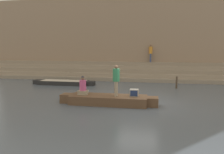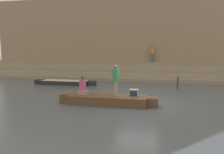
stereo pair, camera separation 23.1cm
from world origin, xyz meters
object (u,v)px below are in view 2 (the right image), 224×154
object	(u,v)px
tv_set	(134,93)
person_standing	(116,78)
person_rowing	(83,87)
mooring_post	(178,83)
rowboat_main	(108,100)
person_on_steps	(152,52)
moored_boat_shore	(65,82)

from	to	relation	value
tv_set	person_standing	bearing A→B (deg)	-172.31
person_rowing	mooring_post	bearing A→B (deg)	30.49
rowboat_main	person_on_steps	distance (m)	11.48
person_on_steps	person_rowing	bearing A→B (deg)	72.27
person_rowing	tv_set	size ratio (longest dim) A/B	2.29
tv_set	moored_boat_shore	bearing A→B (deg)	137.84
person_rowing	tv_set	world-z (taller)	person_rowing
mooring_post	moored_boat_shore	bearing A→B (deg)	179.10
person_on_steps	mooring_post	bearing A→B (deg)	112.72
rowboat_main	mooring_post	distance (m)	7.17
moored_boat_shore	tv_set	bearing A→B (deg)	-38.41
person_rowing	person_on_steps	size ratio (longest dim) A/B	0.61
mooring_post	person_on_steps	bearing A→B (deg)	111.59
rowboat_main	person_rowing	bearing A→B (deg)	178.57
person_rowing	moored_boat_shore	world-z (taller)	person_rowing
moored_boat_shore	person_on_steps	distance (m)	9.35
moored_boat_shore	mooring_post	world-z (taller)	mooring_post
rowboat_main	person_rowing	xyz separation A→B (m)	(-1.49, -0.01, 0.66)
person_rowing	moored_boat_shore	bearing A→B (deg)	107.96
rowboat_main	person_on_steps	xyz separation A→B (m)	(2.26, 10.98, 2.48)
person_standing	moored_boat_shore	size ratio (longest dim) A/B	0.32
mooring_post	person_rowing	bearing A→B (deg)	-135.64
moored_boat_shore	person_on_steps	xyz separation A→B (m)	(7.39, 5.13, 2.56)
person_standing	person_rowing	bearing A→B (deg)	-168.02
person_on_steps	tv_set	bearing A→B (deg)	86.90
tv_set	person_on_steps	world-z (taller)	person_on_steps
person_on_steps	rowboat_main	bearing A→B (deg)	79.47
moored_boat_shore	person_on_steps	bearing A→B (deg)	37.51
rowboat_main	person_on_steps	bearing A→B (deg)	76.61
mooring_post	person_on_steps	xyz separation A→B (m)	(-2.09, 5.28, 2.27)
rowboat_main	person_standing	bearing A→B (deg)	-8.67
mooring_post	person_on_steps	world-z (taller)	person_on_steps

